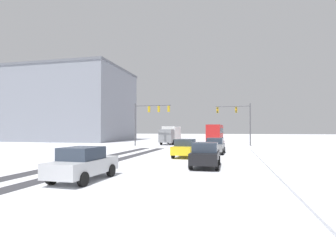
{
  "coord_description": "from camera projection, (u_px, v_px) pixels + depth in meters",
  "views": [
    {
      "loc": [
        5.69,
        -4.33,
        2.46
      ],
      "look_at": [
        0.0,
        19.61,
        2.8
      ],
      "focal_mm": 28.32,
      "sensor_mm": 36.0,
      "label": 1
    }
  ],
  "objects": [
    {
      "name": "car_yellow_cab_second",
      "position": [
        185.0,
        148.0,
        23.64
      ],
      "size": [
        2.0,
        4.18,
        1.62
      ],
      "color": "yellow",
      "rests_on": "ground"
    },
    {
      "name": "car_silver_fourth",
      "position": [
        83.0,
        163.0,
        12.82
      ],
      "size": [
        1.95,
        4.16,
        1.62
      ],
      "color": "#B7BABF",
      "rests_on": "ground"
    },
    {
      "name": "traffic_signal_far_right",
      "position": [
        238.0,
        116.0,
        41.01
      ],
      "size": [
        5.3,
        0.47,
        6.5
      ],
      "color": "#47474C",
      "rests_on": "ground"
    },
    {
      "name": "office_building_far_left_block",
      "position": [
        67.0,
        106.0,
        60.34
      ],
      "size": [
        27.14,
        19.0,
        15.87
      ],
      "color": "gray",
      "rests_on": "ground"
    },
    {
      "name": "box_truck_delivery",
      "position": [
        171.0,
        135.0,
        45.14
      ],
      "size": [
        2.37,
        7.42,
        3.02
      ],
      "color": "slate",
      "rests_on": "ground"
    },
    {
      "name": "traffic_signal_far_left",
      "position": [
        149.0,
        114.0,
        40.06
      ],
      "size": [
        5.7,
        0.5,
        6.5
      ],
      "color": "#47474C",
      "rests_on": "ground"
    },
    {
      "name": "car_black_third",
      "position": [
        205.0,
        155.0,
        17.34
      ],
      "size": [
        1.87,
        4.12,
        1.62
      ],
      "color": "black",
      "rests_on": "ground"
    },
    {
      "name": "car_grey_lead",
      "position": [
        215.0,
        146.0,
        27.11
      ],
      "size": [
        1.97,
        4.17,
        1.62
      ],
      "color": "slate",
      "rests_on": "ground"
    },
    {
      "name": "sidewalk_kerb_right",
      "position": [
        307.0,
        171.0,
        15.45
      ],
      "size": [
        4.0,
        30.82,
        0.12
      ],
      "primitive_type": "cube",
      "color": "white",
      "rests_on": "ground"
    },
    {
      "name": "wheel_track_right_lane",
      "position": [
        108.0,
        162.0,
        19.88
      ],
      "size": [
        1.08,
        30.82,
        0.01
      ],
      "primitive_type": "cube",
      "color": "#38383D",
      "rests_on": "ground"
    },
    {
      "name": "bus_oncoming",
      "position": [
        215.0,
        132.0,
        52.03
      ],
      "size": [
        2.87,
        11.06,
        3.38
      ],
      "color": "#B21E1E",
      "rests_on": "ground"
    },
    {
      "name": "wheel_track_left_lane",
      "position": [
        84.0,
        162.0,
        20.36
      ],
      "size": [
        1.19,
        30.82,
        0.01
      ],
      "primitive_type": "cube",
      "color": "#38383D",
      "rests_on": "ground"
    }
  ]
}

